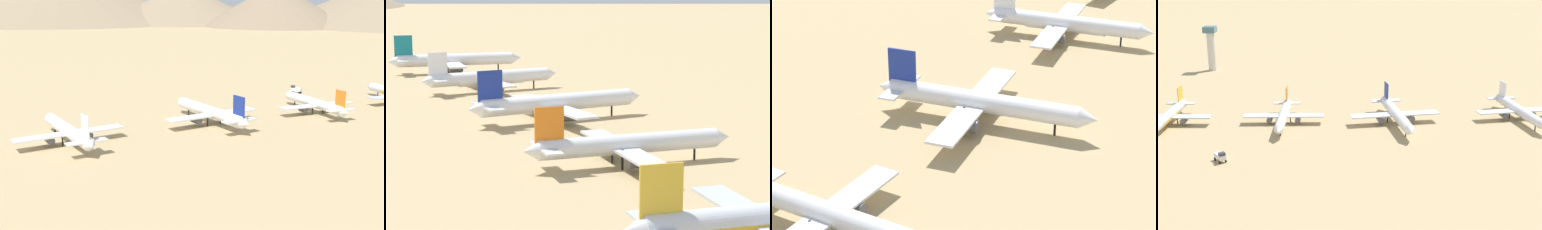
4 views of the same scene
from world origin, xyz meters
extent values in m
plane|color=tan|center=(0.00, 0.00, 0.00)|extent=(1820.30, 1820.30, 0.00)
cube|color=gold|center=(-14.59, -48.14, 9.17)|extent=(5.84, 0.46, 7.42)
cube|color=#B6BBC5|center=(-15.23, -48.13, 4.86)|extent=(3.58, 12.77, 0.38)
cube|color=#B6BBC5|center=(0.57, -48.37, 3.75)|extent=(5.84, 36.13, 0.48)
cylinder|color=#4C4C54|center=(1.51, -42.02, 2.29)|extent=(4.49, 2.50, 2.44)
cylinder|color=black|center=(-0.45, -45.60, 2.03)|extent=(0.47, 0.47, 4.05)
cylinder|color=silver|center=(0.01, 0.42, 4.26)|extent=(36.59, 4.78, 3.85)
cone|color=silver|center=(19.88, 0.92, 4.26)|extent=(3.34, 3.86, 3.78)
cone|color=silver|center=(-19.66, -0.08, 4.26)|extent=(2.93, 3.54, 3.47)
cube|color=orange|center=(-16.01, 0.01, 8.77)|extent=(5.58, 0.50, 7.10)
cube|color=silver|center=(-16.62, -0.01, 4.64)|extent=(3.55, 12.25, 0.37)
cube|color=silver|center=(-1.51, 0.38, 3.58)|extent=(5.95, 34.60, 0.46)
cylinder|color=#4C4C54|center=(-0.86, 6.48, 2.19)|extent=(4.32, 2.44, 2.33)
cylinder|color=#4C4C54|center=(-0.55, -5.68, 2.19)|extent=(4.32, 2.44, 2.33)
cylinder|color=black|center=(13.88, 0.77, 1.94)|extent=(0.45, 0.45, 3.87)
cylinder|color=black|center=(-2.59, 2.99, 1.94)|extent=(0.45, 0.45, 3.87)
cylinder|color=black|center=(-2.46, -2.28, 1.94)|extent=(0.45, 0.45, 3.87)
cylinder|color=white|center=(-0.54, 48.62, 4.77)|extent=(41.03, 11.60, 4.32)
cone|color=white|center=(21.38, 52.62, 4.77)|extent=(4.34, 4.82, 4.23)
cone|color=white|center=(-22.23, 44.66, 4.77)|extent=(3.83, 4.40, 3.89)
cube|color=navy|center=(-18.21, 45.40, 9.83)|extent=(6.22, 1.51, 7.96)
cube|color=silver|center=(-18.88, 45.27, 5.21)|extent=(6.03, 14.07, 0.41)
cube|color=silver|center=(-2.22, 48.32, 4.02)|extent=(12.53, 39.04, 0.51)
cylinder|color=#4C4C54|center=(-2.55, 55.19, 2.46)|extent=(5.17, 3.43, 2.61)
cylinder|color=#4C4C54|center=(-0.10, 41.77, 2.46)|extent=(5.17, 3.43, 2.61)
cylinder|color=black|center=(14.76, 51.41, 2.17)|extent=(0.50, 0.50, 4.34)
cylinder|color=black|center=(-3.87, 51.02, 2.17)|extent=(0.50, 0.50, 4.34)
cylinder|color=black|center=(-2.80, 45.20, 2.17)|extent=(0.50, 0.50, 4.34)
cylinder|color=white|center=(-6.91, 103.12, 4.53)|extent=(38.94, 10.98, 4.10)
cone|color=white|center=(13.89, 106.90, 4.53)|extent=(4.11, 4.57, 4.02)
cone|color=white|center=(-27.50, 99.37, 4.53)|extent=(3.63, 4.17, 3.69)
cube|color=white|center=(-23.68, 100.07, 9.33)|extent=(5.90, 1.43, 7.55)
cube|color=silver|center=(-24.31, 99.95, 4.94)|extent=(5.71, 13.35, 0.39)
cube|color=silver|center=(-8.50, 102.83, 3.81)|extent=(11.87, 37.05, 0.49)
cylinder|color=#4C4C54|center=(-8.81, 109.35, 2.33)|extent=(4.90, 3.25, 2.48)
cylinder|color=#4C4C54|center=(-6.49, 96.61, 2.33)|extent=(4.90, 3.25, 2.48)
cylinder|color=black|center=(7.61, 105.76, 2.06)|extent=(0.47, 0.47, 4.12)
cylinder|color=black|center=(-10.06, 105.39, 2.06)|extent=(0.47, 0.47, 4.12)
cylinder|color=black|center=(-9.06, 99.88, 2.06)|extent=(0.47, 0.47, 4.12)
cylinder|color=white|center=(-6.91, 103.12, 4.22)|extent=(21.75, 7.86, 4.11)
cylinder|color=white|center=(-10.49, 153.92, 5.00)|extent=(42.86, 4.78, 4.52)
cone|color=white|center=(12.83, 153.78, 5.00)|extent=(3.83, 4.45, 4.43)
cone|color=white|center=(-33.58, 154.06, 5.00)|extent=(3.36, 4.09, 4.07)
cube|color=#14727F|center=(-29.29, 154.04, 10.29)|extent=(6.55, 0.46, 8.33)
cube|color=silver|center=(-30.01, 154.04, 5.45)|extent=(3.89, 14.30, 0.43)
cube|color=silver|center=(-12.28, 153.93, 4.21)|extent=(6.19, 40.49, 0.54)
cylinder|color=#4C4C54|center=(-11.28, 161.07, 2.57)|extent=(5.01, 2.77, 2.74)
cylinder|color=#4C4C54|center=(-11.37, 146.79, 2.57)|extent=(5.01, 2.77, 2.74)
cylinder|color=black|center=(5.78, 153.82, 2.27)|extent=(0.52, 0.52, 4.55)
cylinder|color=black|center=(-13.45, 157.03, 2.27)|extent=(0.52, 0.52, 4.55)
cylinder|color=black|center=(-13.49, 150.85, 2.27)|extent=(0.52, 0.52, 4.55)
camera|label=1|loc=(-169.31, 123.81, 47.35)|focal=46.28mm
camera|label=2|loc=(-52.43, -134.09, 35.91)|focal=72.21mm
camera|label=3|loc=(73.14, -79.15, 73.50)|focal=74.12mm
camera|label=4|loc=(209.78, 30.28, 73.36)|focal=48.37mm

